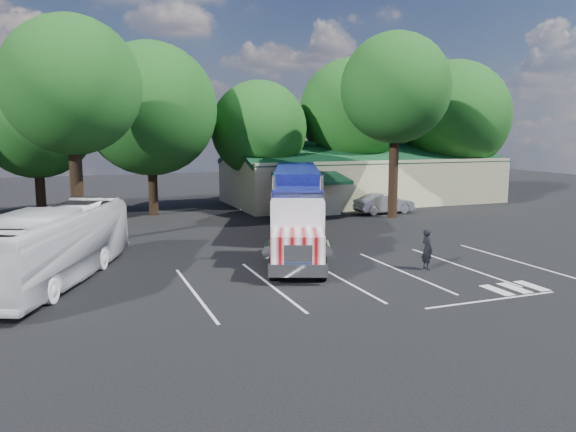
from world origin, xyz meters
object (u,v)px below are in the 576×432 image
object	(u,v)px
tour_bus	(54,245)
silver_sedan	(384,204)
woman	(427,249)
bicycle	(305,234)
semi_truck	(297,197)

from	to	relation	value
tour_bus	silver_sedan	world-z (taller)	tour_bus
woman	bicycle	distance (m)	8.73
bicycle	tour_bus	distance (m)	14.18
semi_truck	tour_bus	xyz separation A→B (m)	(-13.49, -6.13, -0.82)
bicycle	tour_bus	world-z (taller)	tour_bus
bicycle	silver_sedan	distance (m)	13.10
semi_truck	silver_sedan	world-z (taller)	semi_truck
semi_truck	tour_bus	bearing A→B (deg)	-134.06
semi_truck	silver_sedan	xyz separation A→B (m)	(10.08, 6.67, -1.63)
bicycle	woman	bearing A→B (deg)	-86.95
semi_truck	tour_bus	world-z (taller)	semi_truck
woman	silver_sedan	bearing A→B (deg)	-22.20
woman	silver_sedan	world-z (taller)	woman
semi_truck	woman	size ratio (longest dim) A/B	10.47
tour_bus	silver_sedan	distance (m)	26.83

